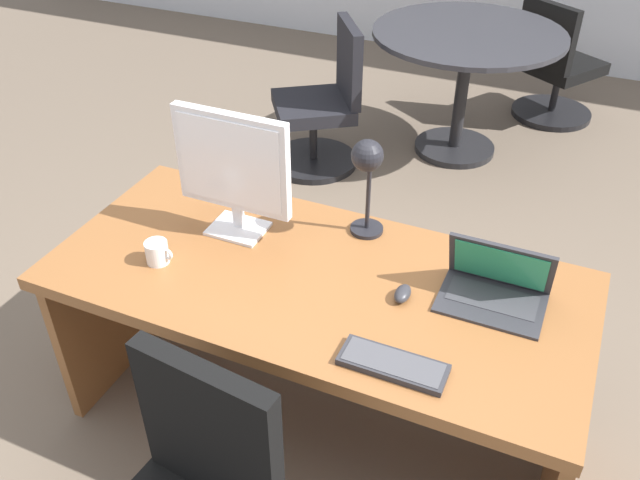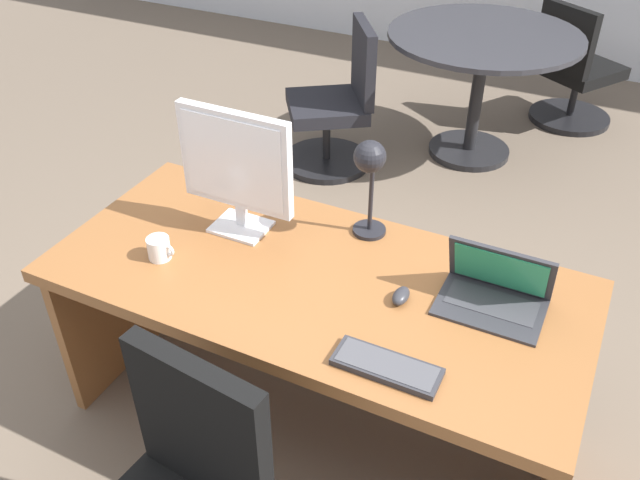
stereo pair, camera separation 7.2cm
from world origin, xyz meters
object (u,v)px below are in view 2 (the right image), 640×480
mouse (401,296)px  meeting_table (481,65)px  keyboard (387,366)px  desk_lamp (370,169)px  meeting_chair_near (337,112)px  laptop (496,285)px  desk (320,310)px  monitor (236,165)px  coffee_mug (159,248)px  meeting_chair_far (573,77)px

mouse → meeting_table: bearing=98.7°
keyboard → desk_lamp: (-0.30, 0.57, 0.26)m
desk_lamp → meeting_chair_near: 1.96m
laptop → mouse: (-0.26, -0.13, -0.04)m
desk_lamp → meeting_chair_near: size_ratio=0.43×
desk → monitor: 0.59m
keyboard → coffee_mug: 0.90m
coffee_mug → meeting_table: coffee_mug is taller
meeting_table → meeting_chair_near: size_ratio=1.30×
desk_lamp → coffee_mug: (-0.58, -0.43, -0.23)m
monitor → desk_lamp: size_ratio=1.22×
laptop → coffee_mug: (-1.08, -0.28, -0.02)m
monitor → keyboard: size_ratio=1.50×
mouse → coffee_mug: coffee_mug is taller
laptop → desk_lamp: (-0.50, 0.15, 0.21)m
mouse → meeting_chair_far: meeting_chair_far is taller
coffee_mug → laptop: bearing=14.5°
meeting_chair_near → meeting_chair_far: bearing=45.9°
monitor → meeting_chair_far: bearing=75.7°
desk_lamp → meeting_chair_far: size_ratio=0.45×
monitor → meeting_table: 2.34m
coffee_mug → keyboard: bearing=-9.0°
keyboard → monitor: bearing=150.6°
laptop → desk_lamp: bearing=163.1°
laptop → meeting_table: laptop is taller
keyboard → meeting_table: 2.74m
desk → keyboard: size_ratio=5.83×
meeting_chair_near → desk_lamp: bearing=-61.9°
desk → laptop: size_ratio=5.48×
monitor → mouse: size_ratio=5.24×
desk_lamp → meeting_table: desk_lamp is taller
mouse → meeting_chair_near: size_ratio=0.10×
coffee_mug → meeting_chair_near: (-0.28, 2.06, -0.43)m
desk → meeting_table: bearing=91.6°
desk → coffee_mug: size_ratio=17.68×
laptop → meeting_chair_far: (-0.15, 3.03, -0.47)m
monitor → mouse: 0.72m
desk → desk_lamp: size_ratio=4.74×
desk → desk_lamp: desk_lamp is taller
meeting_chair_near → meeting_chair_far: size_ratio=1.05×
desk → meeting_chair_near: 2.04m
monitor → laptop: (0.93, 0.01, -0.20)m
laptop → meeting_chair_near: size_ratio=0.37×
keyboard → mouse: bearing=103.0°
desk → keyboard: bearing=-41.7°
monitor → coffee_mug: size_ratio=4.55×
desk → meeting_chair_far: (0.41, 3.12, -0.22)m
desk → meeting_table: (-0.07, 2.37, 0.05)m
meeting_chair_far → meeting_chair_near: bearing=-134.1°
laptop → mouse: size_ratio=3.71×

